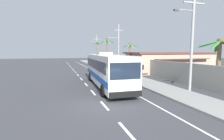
{
  "coord_description": "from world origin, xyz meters",
  "views": [
    {
      "loc": [
        -2.98,
        -11.49,
        3.73
      ],
      "look_at": [
        2.56,
        5.7,
        1.7
      ],
      "focal_mm": 27.33,
      "sensor_mm": 36.0,
      "label": 1
    }
  ],
  "objects": [
    {
      "name": "ground_plane",
      "position": [
        0.0,
        0.0,
        0.0
      ],
      "size": [
        160.0,
        160.0,
        0.0
      ],
      "primitive_type": "plane",
      "color": "#3A3A3F"
    },
    {
      "name": "palm_third",
      "position": [
        8.81,
        15.15,
        3.54
      ],
      "size": [
        2.61,
        2.56,
        5.07
      ],
      "color": "brown",
      "rests_on": "ground"
    },
    {
      "name": "sidewalk_kerb",
      "position": [
        6.8,
        10.0,
        0.07
      ],
      "size": [
        3.2,
        90.0,
        0.14
      ],
      "primitive_type": "cube",
      "color": "gray",
      "rests_on": "ground"
    },
    {
      "name": "palm_nearest",
      "position": [
        8.94,
        29.63,
        4.64
      ],
      "size": [
        3.68,
        3.98,
        6.74
      ],
      "color": "brown",
      "rests_on": "ground"
    },
    {
      "name": "lane_markings",
      "position": [
        2.08,
        15.0,
        0.0
      ],
      "size": [
        3.52,
        71.99,
        0.01
      ],
      "color": "white",
      "rests_on": "ground"
    },
    {
      "name": "roadside_building",
      "position": [
        16.32,
        14.54,
        1.76
      ],
      "size": [
        15.42,
        7.32,
        3.49
      ],
      "color": "tan",
      "rests_on": "ground"
    },
    {
      "name": "utility_pole_nearest",
      "position": [
        8.43,
        0.91,
        5.12
      ],
      "size": [
        3.11,
        0.24,
        9.69
      ],
      "color": "#9E9E99",
      "rests_on": "ground"
    },
    {
      "name": "boundary_wall",
      "position": [
        10.6,
        14.0,
        1.21
      ],
      "size": [
        0.24,
        60.0,
        2.42
      ],
      "primitive_type": "cube",
      "color": "#9E998E",
      "rests_on": "ground"
    },
    {
      "name": "motorcycle_beside_bus",
      "position": [
        4.19,
        14.1,
        0.68
      ],
      "size": [
        0.56,
        1.96,
        1.67
      ],
      "color": "black",
      "rests_on": "ground"
    },
    {
      "name": "coach_bus_foreground",
      "position": [
        1.96,
        5.73,
        1.87
      ],
      "size": [
        3.42,
        12.17,
        3.59
      ],
      "color": "silver",
      "rests_on": "ground"
    },
    {
      "name": "palm_fourth",
      "position": [
        10.93,
        0.19,
        3.51
      ],
      "size": [
        3.6,
        3.86,
        4.86
      ],
      "color": "brown",
      "rests_on": "ground"
    },
    {
      "name": "utility_pole_mid",
      "position": [
        8.71,
        20.75,
        4.73
      ],
      "size": [
        3.45,
        0.24,
        8.93
      ],
      "color": "#9E9E99",
      "rests_on": "ground"
    },
    {
      "name": "pedestrian_midwalk",
      "position": [
        7.67,
        12.66,
        1.09
      ],
      "size": [
        0.36,
        0.36,
        1.81
      ],
      "rotation": [
        0.0,
        0.0,
        1.53
      ],
      "color": "#2D7A47",
      "rests_on": "sidewalk_kerb"
    },
    {
      "name": "palm_second",
      "position": [
        7.81,
        36.05,
        4.31
      ],
      "size": [
        2.68,
        2.51,
        6.38
      ],
      "color": "brown",
      "rests_on": "ground"
    },
    {
      "name": "utility_pole_far",
      "position": [
        8.78,
        40.6,
        4.59
      ],
      "size": [
        3.56,
        0.24,
        8.51
      ],
      "color": "#9E9E99",
      "rests_on": "ground"
    },
    {
      "name": "pedestrian_near_kerb",
      "position": [
        5.91,
        16.89,
        1.01
      ],
      "size": [
        0.36,
        0.36,
        1.67
      ],
      "rotation": [
        0.0,
        0.0,
        1.12
      ],
      "color": "gold",
      "rests_on": "sidewalk_kerb"
    }
  ]
}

